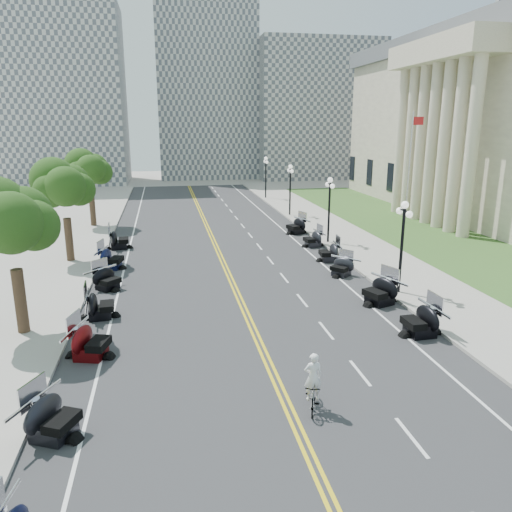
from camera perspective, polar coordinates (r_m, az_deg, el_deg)
ground at (r=22.08m, az=0.01°, el=-9.12°), size 160.00×160.00×0.00m
road at (r=31.37m, az=-3.32°, el=-1.76°), size 16.00×90.00×0.01m
centerline_yellow_a at (r=31.35m, az=-3.53°, el=-1.75°), size 0.12×90.00×0.00m
centerline_yellow_b at (r=31.38m, az=-3.10°, el=-1.73°), size 0.12×90.00×0.00m
edge_line_north at (r=32.73m, az=7.87°, el=-1.14°), size 0.12×90.00×0.00m
edge_line_south at (r=31.27m, az=-15.04°, el=-2.30°), size 0.12×90.00×0.00m
lane_dash_4 at (r=16.36m, az=17.32°, el=-19.15°), size 0.12×2.00×0.00m
lane_dash_5 at (r=19.45m, az=11.80°, el=-12.93°), size 0.12×2.00×0.00m
lane_dash_6 at (r=22.82m, az=8.02°, el=-8.41°), size 0.12×2.00×0.00m
lane_dash_7 at (r=26.37m, az=5.29°, el=-5.06°), size 0.12×2.00×0.00m
lane_dash_8 at (r=30.03m, az=3.24°, el=-2.50°), size 0.12×2.00×0.00m
lane_dash_9 at (r=33.77m, az=1.64°, el=-0.50°), size 0.12×2.00×0.00m
lane_dash_10 at (r=37.57m, az=0.37°, el=1.09°), size 0.12×2.00×0.00m
lane_dash_11 at (r=41.40m, az=-0.67°, el=2.40°), size 0.12×2.00×0.00m
lane_dash_12 at (r=45.26m, az=-1.54°, el=3.48°), size 0.12×2.00×0.00m
lane_dash_13 at (r=49.14m, az=-2.27°, el=4.39°), size 0.12×2.00×0.00m
lane_dash_14 at (r=53.04m, az=-2.89°, el=5.16°), size 0.12×2.00×0.00m
lane_dash_15 at (r=56.96m, az=-3.43°, el=5.83°), size 0.12×2.00×0.00m
lane_dash_16 at (r=60.88m, az=-3.90°, el=6.41°), size 0.12×2.00×0.00m
lane_dash_17 at (r=64.82m, az=-4.32°, el=6.92°), size 0.12×2.00×0.00m
lane_dash_18 at (r=68.76m, az=-4.69°, el=7.38°), size 0.12×2.00×0.00m
lane_dash_19 at (r=72.71m, az=-5.02°, el=7.78°), size 0.12×2.00×0.00m
sidewalk_north at (r=34.20m, az=14.41°, el=-0.67°), size 5.00×90.00×0.15m
sidewalk_south at (r=31.87m, az=-22.41°, el=-2.49°), size 5.00×90.00×0.15m
lawn at (r=44.26m, az=18.38°, el=2.50°), size 9.00×60.00×0.10m
distant_block_a at (r=83.17m, az=-21.32°, el=16.73°), size 18.00×14.00×26.00m
distant_block_b at (r=88.36m, az=-5.77°, el=18.76°), size 16.00×12.00×30.00m
distant_block_c at (r=88.64m, az=6.63°, el=16.14°), size 20.00×14.00×22.00m
street_lamp_2 at (r=27.55m, az=16.30°, el=0.89°), size 0.50×1.20×4.90m
street_lamp_3 at (r=38.40m, az=8.35°, el=5.18°), size 0.50×1.20×4.90m
street_lamp_4 at (r=49.78m, az=3.92°, el=7.52°), size 0.50×1.20×4.90m
street_lamp_5 at (r=61.40m, az=1.13°, el=8.95°), size 0.50×1.20×4.90m
flagpole at (r=47.27m, az=17.09°, el=9.44°), size 1.10×0.20×10.00m
tree_2 at (r=23.12m, az=-26.20°, el=2.80°), size 4.80×4.80×9.20m
tree_3 at (r=34.67m, az=-21.07°, el=6.91°), size 4.80×4.80×9.20m
tree_4 at (r=46.45m, az=-18.49°, el=8.93°), size 4.80×4.80×9.20m
motorcycle_n_5 at (r=23.01m, az=18.31°, el=-6.85°), size 2.26×2.26×1.51m
motorcycle_n_6 at (r=26.29m, az=13.99°, el=-3.76°), size 2.84×2.84×1.55m
motorcycle_n_7 at (r=30.68m, az=9.74°, el=-1.12°), size 2.53×2.53×1.26m
motorcycle_n_8 at (r=33.79m, az=8.40°, el=0.55°), size 2.15×2.15×1.40m
motorcycle_n_9 at (r=37.67m, az=6.53°, el=2.07°), size 2.14×2.14×1.35m
motorcycle_n_10 at (r=42.00m, az=4.63°, el=3.55°), size 2.68×2.68×1.48m
motorcycle_s_4 at (r=16.45m, az=-22.27°, el=-16.53°), size 2.74×2.74×1.43m
motorcycle_s_5 at (r=20.95m, az=-18.44°, el=-9.10°), size 2.62×2.62×1.48m
motorcycle_s_6 at (r=24.88m, az=-17.44°, el=-5.24°), size 2.18×2.18×1.43m
motorcycle_s_7 at (r=28.96m, az=-16.67°, el=-2.41°), size 2.75×2.75×1.36m
motorcycle_s_8 at (r=32.98m, az=-16.27°, el=-0.16°), size 2.60×2.60×1.50m
motorcycle_s_9 at (r=38.16m, az=-15.42°, el=1.94°), size 2.33×2.33×1.54m
bicycle at (r=16.82m, az=6.46°, el=-15.54°), size 0.93×1.72×1.00m
cyclist_rider at (r=16.19m, az=6.60°, el=-11.53°), size 0.59×0.39×1.63m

